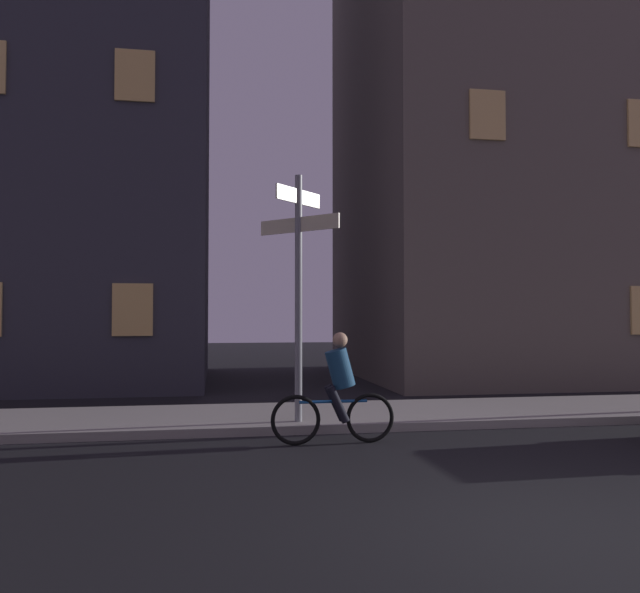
{
  "coord_description": "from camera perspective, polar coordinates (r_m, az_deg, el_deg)",
  "views": [
    {
      "loc": [
        -2.81,
        -4.95,
        1.83
      ],
      "look_at": [
        -1.13,
        5.07,
        2.16
      ],
      "focal_mm": 35.2,
      "sensor_mm": 36.0,
      "label": 1
    }
  ],
  "objects": [
    {
      "name": "signpost",
      "position": [
        10.24,
        -1.97,
        1.88
      ],
      "size": [
        1.15,
        1.15,
        4.02
      ],
      "color": "gray",
      "rests_on": "sidewalk_kerb"
    },
    {
      "name": "ground_plane",
      "position": [
        5.98,
        20.25,
        -19.6
      ],
      "size": [
        80.0,
        80.0,
        0.0
      ],
      "primitive_type": "plane",
      "color": "black"
    },
    {
      "name": "sidewalk_kerb",
      "position": [
        11.54,
        4.74,
        -10.65
      ],
      "size": [
        40.0,
        2.73,
        0.14
      ],
      "primitive_type": "cube",
      "color": "#9E9991",
      "rests_on": "ground_plane"
    },
    {
      "name": "cyclist",
      "position": [
        9.17,
        1.54,
        -8.66
      ],
      "size": [
        1.82,
        0.33,
        1.61
      ],
      "color": "black",
      "rests_on": "ground_plane"
    },
    {
      "name": "building_right_block",
      "position": [
        22.32,
        20.09,
        15.66
      ],
      "size": [
        12.51,
        9.0,
        17.03
      ],
      "color": "#6B6056",
      "rests_on": "ground_plane"
    }
  ]
}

